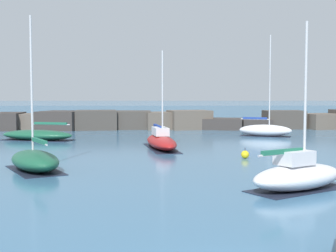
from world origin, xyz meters
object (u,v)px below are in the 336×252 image
sailboat_moored_0 (161,141)px  mooring_buoy_orange_near (245,154)px  sailboat_moored_7 (265,130)px  sailboat_moored_1 (37,135)px  sailboat_moored_3 (35,160)px  sailboat_moored_4 (298,175)px

sailboat_moored_0 → mooring_buoy_orange_near: bearing=-47.2°
sailboat_moored_7 → mooring_buoy_orange_near: 17.40m
sailboat_moored_1 → sailboat_moored_7: 22.84m
sailboat_moored_7 → mooring_buoy_orange_near: bearing=-107.6°
sailboat_moored_1 → mooring_buoy_orange_near: size_ratio=13.16×
mooring_buoy_orange_near → sailboat_moored_1: bearing=143.0°
sailboat_moored_0 → sailboat_moored_1: sailboat_moored_1 is taller
sailboat_moored_3 → mooring_buoy_orange_near: 13.79m
sailboat_moored_0 → sailboat_moored_1: 13.59m
sailboat_moored_3 → sailboat_moored_4: 14.54m
sailboat_moored_3 → sailboat_moored_4: (13.38, -5.68, 0.08)m
sailboat_moored_3 → mooring_buoy_orange_near: bearing=20.0°
sailboat_moored_0 → sailboat_moored_3: size_ratio=0.93×
sailboat_moored_0 → mooring_buoy_orange_near: (5.64, -6.09, -0.34)m
sailboat_moored_0 → sailboat_moored_1: bearing=149.2°
sailboat_moored_1 → sailboat_moored_7: sailboat_moored_7 is taller
sailboat_moored_0 → sailboat_moored_3: bearing=-124.1°
sailboat_moored_4 → mooring_buoy_orange_near: (-0.43, 10.38, -0.41)m
sailboat_moored_3 → sailboat_moored_0: bearing=55.9°
sailboat_moored_1 → sailboat_moored_3: sailboat_moored_1 is taller
sailboat_moored_3 → sailboat_moored_7: 28.02m
sailboat_moored_4 → sailboat_moored_3: bearing=157.0°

